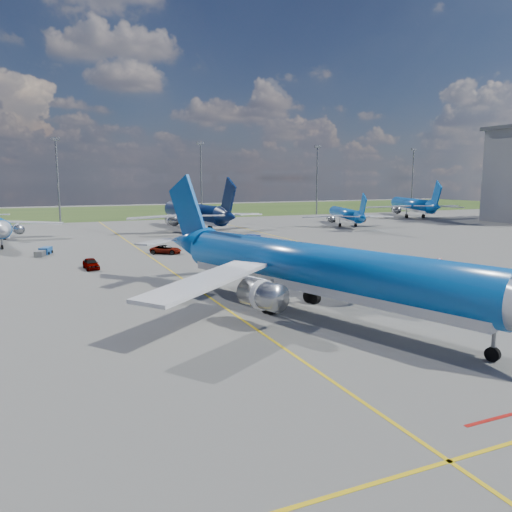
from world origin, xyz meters
name	(u,v)px	position (x,y,z in m)	size (l,w,h in m)	color
ground	(259,332)	(0.00, 0.00, 0.00)	(400.00, 400.00, 0.00)	#5A5A58
grass_strip	(86,213)	(0.00, 150.00, 0.00)	(400.00, 80.00, 0.01)	#2D4719
taxiway_lines	(174,272)	(0.17, 27.70, 0.01)	(60.25, 160.00, 0.02)	yellow
floodlight_masts	(134,176)	(10.00, 110.00, 12.56)	(202.20, 0.50, 22.70)	slate
warning_post	(439,272)	(26.00, 8.00, 1.50)	(0.50, 0.50, 3.00)	red
bg_jet_n	(194,230)	(17.80, 77.38, 0.00)	(34.54, 45.33, 11.87)	#081943
bg_jet_ne	(345,226)	(56.28, 72.25, 0.00)	(24.68, 32.39, 8.48)	#0C55B1
bg_jet_ene	(412,217)	(91.33, 88.09, 0.00)	(32.25, 42.33, 11.09)	#0C55B1
main_airliner	(316,315)	(6.64, 2.46, 0.00)	(35.14, 46.12, 12.08)	#0C55B1
service_car_a	(91,264)	(-9.42, 34.16, 0.73)	(1.73, 4.30, 1.47)	#999999
service_car_b	(166,250)	(2.96, 43.52, 0.69)	(2.28, 4.94, 1.37)	#999999
service_car_c	(235,250)	(13.07, 39.10, 0.69)	(1.95, 4.79, 1.39)	#999999
baggage_tug_w	(416,262)	(32.25, 18.78, 0.45)	(2.39, 4.44, 0.96)	#1B56A3
baggage_tug_c	(44,252)	(-15.03, 50.16, 0.51)	(2.84, 5.05, 1.10)	#184C93
baggage_tug_e	(256,239)	(22.61, 52.16, 0.57)	(2.83, 5.58, 1.21)	navy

